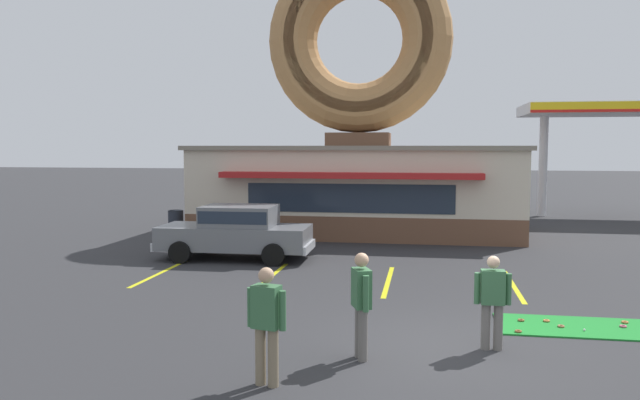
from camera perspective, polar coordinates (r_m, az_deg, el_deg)
The scene contains 20 objects.
ground_plane at distance 10.83m, azimuth 11.54°, elevation -13.13°, with size 160.00×160.00×0.00m, color #2D2D30.
donut_shop_building at distance 24.38m, azimuth 3.55°, elevation 5.86°, with size 12.30×6.75×10.96m.
putting_mat at distance 12.88m, azimuth 26.40°, elevation -10.55°, with size 4.67×1.40×0.03m, color #1E842D.
mini_donut_near_right at distance 11.90m, azimuth 17.67°, elevation -11.36°, with size 0.13×0.13×0.04m, color brown.
mini_donut_mid_centre at distance 12.75m, azimuth 20.00°, elevation -10.33°, with size 0.13×0.13×0.04m, color #D17F47.
mini_donut_mid_right at distance 12.92m, azimuth 25.97°, elevation -10.33°, with size 0.13×0.13×0.04m, color #D8667F.
mini_donut_far_left at distance 12.64m, azimuth 17.90°, elevation -10.41°, with size 0.13×0.13×0.04m, color brown.
mini_donut_far_centre at distance 12.47m, azimuth 21.18°, elevation -10.70°, with size 0.13×0.13×0.04m, color #A5724C.
mini_donut_far_right at distance 13.22m, azimuth 26.10°, elevation -9.99°, with size 0.13×0.13×0.04m, color #D17F47.
golf_ball at distance 12.38m, azimuth 23.02°, elevation -10.87°, with size 0.04×0.04×0.04m, color white.
car_grey at distance 18.59m, azimuth -7.65°, elevation -2.74°, with size 4.59×2.04×1.60m.
pedestrian_blue_sweater_man at distance 9.87m, azimuth 3.80°, elevation -9.15°, with size 0.36×0.56×1.69m.
pedestrian_hooded_kid at distance 8.83m, azimuth -4.91°, elevation -10.91°, with size 0.58×0.32×1.68m.
pedestrian_leather_jacket_man at distance 10.69m, azimuth 15.50°, elevation -8.66°, with size 0.60×0.25×1.56m.
trash_bin at distance 23.76m, azimuth -13.04°, elevation -2.06°, with size 0.57×0.57×0.97m.
gas_station_canopy at distance 32.38m, azimuth 26.01°, elevation 7.13°, with size 9.00×4.46×5.30m.
parking_stripe_far_left at distance 17.11m, azimuth -14.38°, elevation -6.47°, with size 0.12×3.60×0.01m, color yellow.
parking_stripe_left at distance 16.13m, azimuth -4.53°, elevation -7.02°, with size 0.12×3.60×0.01m, color yellow.
parking_stripe_mid_left at distance 15.68m, azimuth 6.25°, elevation -7.38°, with size 0.12×3.60×0.01m, color yellow.
parking_stripe_centre at distance 15.80m, azimuth 17.27°, elevation -7.49°, with size 0.12×3.60×0.01m, color yellow.
Camera 1 is at (-0.38, -10.30, 3.34)m, focal length 35.00 mm.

